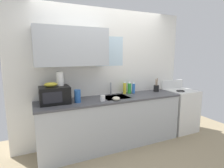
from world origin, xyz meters
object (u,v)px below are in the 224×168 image
(utensil_crock, at_px, (156,88))
(small_bowl, at_px, (116,99))
(banana_bunch, at_px, (51,85))
(mug_white, at_px, (103,98))
(stove_range, at_px, (180,110))
(microwave, at_px, (55,95))
(dish_soap_bottle_blue, at_px, (134,88))
(dish_soap_bottle_yellow, at_px, (125,88))
(dish_soap_bottle_green, at_px, (129,88))
(paper_towel_roll, at_px, (60,79))
(cereal_canister, at_px, (77,96))

(utensil_crock, distance_m, small_bowl, 1.14)
(banana_bunch, xyz_separation_m, mug_white, (0.79, -0.19, -0.26))
(stove_range, relative_size, microwave, 2.35)
(dish_soap_bottle_blue, height_order, small_bowl, dish_soap_bottle_blue)
(dish_soap_bottle_yellow, height_order, mug_white, dish_soap_bottle_yellow)
(stove_range, xyz_separation_m, dish_soap_bottle_blue, (-1.11, 0.16, 0.55))
(microwave, distance_m, dish_soap_bottle_yellow, 1.35)
(microwave, distance_m, dish_soap_bottle_green, 1.44)
(small_bowl, bearing_deg, mug_white, 164.74)
(paper_towel_roll, bearing_deg, dish_soap_bottle_yellow, 4.51)
(banana_bunch, height_order, cereal_canister, banana_bunch)
(stove_range, distance_m, dish_soap_bottle_green, 1.33)
(paper_towel_roll, height_order, cereal_canister, paper_towel_roll)
(dish_soap_bottle_blue, bearing_deg, small_bowl, -147.30)
(paper_towel_roll, distance_m, utensil_crock, 1.98)
(small_bowl, bearing_deg, paper_towel_roll, 160.81)
(dish_soap_bottle_yellow, bearing_deg, dish_soap_bottle_green, -10.73)
(utensil_crock, bearing_deg, paper_towel_roll, -179.42)
(paper_towel_roll, xyz_separation_m, dish_soap_bottle_blue, (1.42, 0.06, -0.27))
(microwave, xyz_separation_m, mug_white, (0.74, -0.19, -0.09))
(stove_range, height_order, banana_bunch, banana_bunch)
(small_bowl, bearing_deg, utensil_crock, 16.35)
(mug_white, bearing_deg, utensil_crock, 11.22)
(dish_soap_bottle_blue, bearing_deg, banana_bunch, -176.03)
(dish_soap_bottle_blue, xyz_separation_m, small_bowl, (-0.56, -0.36, -0.08))
(banana_bunch, height_order, dish_soap_bottle_green, banana_bunch)
(banana_bunch, bearing_deg, dish_soap_bottle_blue, 3.97)
(paper_towel_roll, distance_m, dish_soap_bottle_yellow, 1.27)
(dish_soap_bottle_yellow, xyz_separation_m, mug_white, (-0.60, -0.34, -0.07))
(utensil_crock, bearing_deg, small_bowl, -163.65)
(mug_white, bearing_deg, banana_bunch, 166.51)
(paper_towel_roll, relative_size, small_bowl, 1.69)
(stove_range, height_order, dish_soap_bottle_yellow, dish_soap_bottle_yellow)
(paper_towel_roll, relative_size, utensil_crock, 0.77)
(dish_soap_bottle_green, height_order, cereal_canister, dish_soap_bottle_green)
(mug_white, bearing_deg, dish_soap_bottle_yellow, 29.39)
(banana_bunch, distance_m, dish_soap_bottle_yellow, 1.41)
(dish_soap_bottle_green, xyz_separation_m, dish_soap_bottle_blue, (0.08, -0.02, -0.01))
(dish_soap_bottle_green, bearing_deg, mug_white, -155.29)
(utensil_crock, height_order, small_bowl, utensil_crock)
(microwave, xyz_separation_m, dish_soap_bottle_blue, (1.52, 0.11, -0.03))
(microwave, xyz_separation_m, cereal_canister, (0.34, -0.10, -0.03))
(microwave, relative_size, dish_soap_bottle_yellow, 1.83)
(stove_range, distance_m, paper_towel_roll, 2.66)
(cereal_canister, distance_m, utensil_crock, 1.72)
(stove_range, distance_m, dish_soap_bottle_blue, 1.25)
(utensil_crock, relative_size, small_bowl, 2.18)
(stove_range, distance_m, microwave, 2.69)
(dish_soap_bottle_blue, height_order, utensil_crock, utensil_crock)
(banana_bunch, xyz_separation_m, small_bowl, (1.01, -0.25, -0.27))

